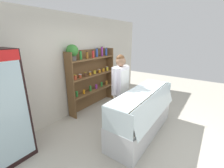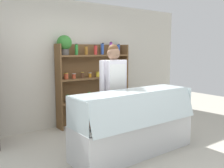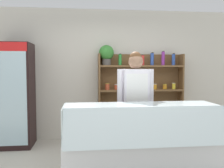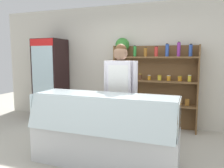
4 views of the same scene
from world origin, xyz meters
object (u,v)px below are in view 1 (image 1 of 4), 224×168
shop_clerk (121,85)px  drinks_fridge (1,109)px  shelving_unit (89,73)px  deli_display_case (141,120)px

shop_clerk → drinks_fridge: bearing=153.8°
shelving_unit → deli_display_case: 2.05m
drinks_fridge → deli_display_case: bearing=-38.7°
deli_display_case → shop_clerk: bearing=85.0°
deli_display_case → shop_clerk: size_ratio=1.19×
drinks_fridge → shop_clerk: drinks_fridge is taller
shelving_unit → deli_display_case: (-0.31, -1.86, -0.79)m
shelving_unit → deli_display_case: size_ratio=0.94×
drinks_fridge → shop_clerk: (2.10, -1.04, 0.06)m
drinks_fridge → shop_clerk: 2.34m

